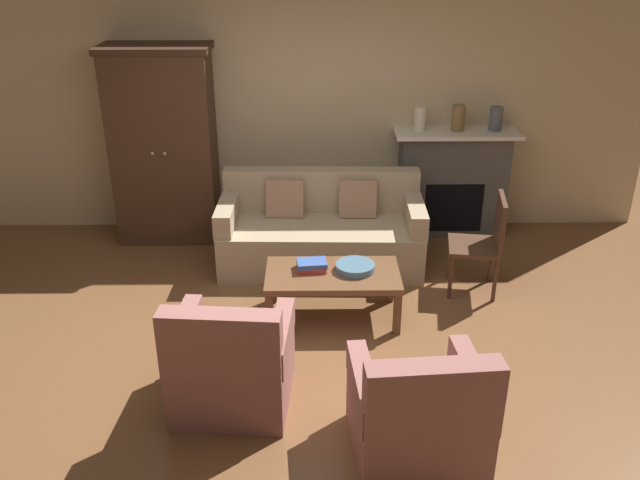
{
  "coord_description": "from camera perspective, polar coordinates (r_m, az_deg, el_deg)",
  "views": [
    {
      "loc": [
        0.09,
        -4.27,
        2.99
      ],
      "look_at": [
        0.15,
        0.91,
        0.55
      ],
      "focal_mm": 37.54,
      "sensor_mm": 36.0,
      "label": 1
    }
  ],
  "objects": [
    {
      "name": "ground_plane",
      "position": [
        5.21,
        -1.56,
        -9.79
      ],
      "size": [
        9.6,
        9.6,
        0.0
      ],
      "primitive_type": "plane",
      "color": "brown"
    },
    {
      "name": "back_wall",
      "position": [
        7.0,
        -1.43,
        12.09
      ],
      "size": [
        7.2,
        0.1,
        2.8
      ],
      "primitive_type": "cube",
      "color": "beige",
      "rests_on": "ground"
    },
    {
      "name": "fireplace",
      "position": [
        7.15,
        11.19,
        4.93
      ],
      "size": [
        1.26,
        0.48,
        1.12
      ],
      "color": "#4C4947",
      "rests_on": "ground"
    },
    {
      "name": "armoire",
      "position": [
        6.95,
        -13.15,
        7.84
      ],
      "size": [
        1.06,
        0.57,
        1.98
      ],
      "color": "#472D1E",
      "rests_on": "ground"
    },
    {
      "name": "couch",
      "position": [
        6.43,
        0.09,
        0.65
      ],
      "size": [
        1.94,
        0.9,
        0.86
      ],
      "color": "tan",
      "rests_on": "ground"
    },
    {
      "name": "coffee_table",
      "position": [
        5.5,
        1.09,
        -3.29
      ],
      "size": [
        1.1,
        0.6,
        0.42
      ],
      "color": "brown",
      "rests_on": "ground"
    },
    {
      "name": "fruit_bowl",
      "position": [
        5.5,
        3.01,
        -2.32
      ],
      "size": [
        0.32,
        0.32,
        0.06
      ],
      "primitive_type": "cylinder",
      "color": "slate",
      "rests_on": "coffee_table"
    },
    {
      "name": "book_stack",
      "position": [
        5.5,
        -0.71,
        -2.18
      ],
      "size": [
        0.26,
        0.2,
        0.08
      ],
      "color": "#B73833",
      "rests_on": "coffee_table"
    },
    {
      "name": "mantel_vase_cream",
      "position": [
        6.87,
        8.53,
        10.19
      ],
      "size": [
        0.12,
        0.12,
        0.24
      ],
      "primitive_type": "cylinder",
      "color": "beige",
      "rests_on": "fireplace"
    },
    {
      "name": "mantel_vase_bronze",
      "position": [
        6.93,
        11.69,
        10.16
      ],
      "size": [
        0.13,
        0.13,
        0.26
      ],
      "primitive_type": "cylinder",
      "color": "olive",
      "rests_on": "fireplace"
    },
    {
      "name": "mantel_vase_slate",
      "position": [
        7.03,
        14.76,
        9.97
      ],
      "size": [
        0.13,
        0.13,
        0.24
      ],
      "primitive_type": "cylinder",
      "color": "#565B66",
      "rests_on": "fireplace"
    },
    {
      "name": "armchair_near_left",
      "position": [
        4.61,
        -7.54,
        -10.53
      ],
      "size": [
        0.83,
        0.83,
        0.88
      ],
      "color": "#935B56",
      "rests_on": "ground"
    },
    {
      "name": "armchair_near_right",
      "position": [
        4.2,
        8.39,
        -14.71
      ],
      "size": [
        0.83,
        0.83,
        0.88
      ],
      "color": "#935B56",
      "rests_on": "ground"
    },
    {
      "name": "side_chair_wooden",
      "position": [
        6.02,
        13.9,
        0.11
      ],
      "size": [
        0.5,
        0.5,
        0.9
      ],
      "color": "#472D1E",
      "rests_on": "ground"
    }
  ]
}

